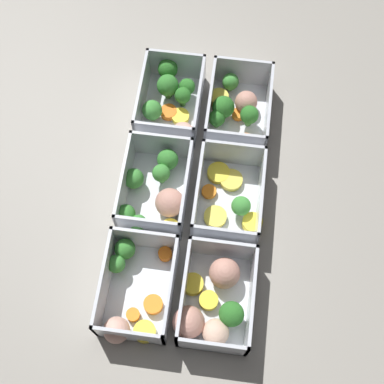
% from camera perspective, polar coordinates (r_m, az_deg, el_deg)
% --- Properties ---
extents(ground_plane, '(4.00, 4.00, 0.00)m').
position_cam_1_polar(ground_plane, '(0.90, 0.00, -0.61)').
color(ground_plane, gray).
extents(container_near_left, '(0.17, 0.11, 0.07)m').
position_cam_1_polar(container_near_left, '(0.96, -2.18, 9.61)').
color(container_near_left, silver).
rests_on(container_near_left, ground_plane).
extents(container_near_center, '(0.16, 0.11, 0.07)m').
position_cam_1_polar(container_near_center, '(0.88, -3.86, 0.13)').
color(container_near_center, silver).
rests_on(container_near_center, ground_plane).
extents(container_near_right, '(0.17, 0.11, 0.07)m').
position_cam_1_polar(container_near_right, '(0.83, -6.26, -10.41)').
color(container_near_right, silver).
rests_on(container_near_right, ground_plane).
extents(container_far_left, '(0.15, 0.11, 0.07)m').
position_cam_1_polar(container_far_left, '(0.96, 4.73, 8.96)').
color(container_far_left, silver).
rests_on(container_far_left, ground_plane).
extents(container_far_center, '(0.15, 0.12, 0.07)m').
position_cam_1_polar(container_far_center, '(0.88, 4.05, -0.58)').
color(container_far_center, silver).
rests_on(container_far_center, ground_plane).
extents(container_far_right, '(0.15, 0.12, 0.07)m').
position_cam_1_polar(container_far_right, '(0.82, 2.32, -11.66)').
color(container_far_right, silver).
rests_on(container_far_right, ground_plane).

